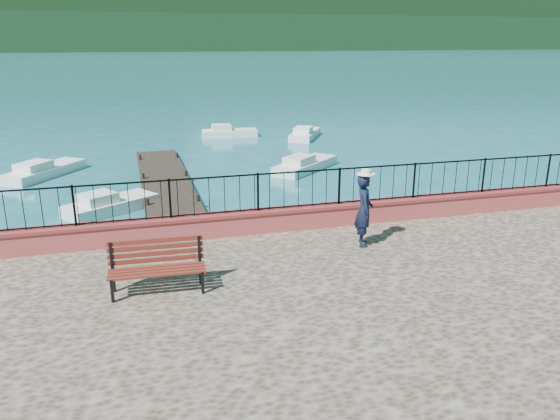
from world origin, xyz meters
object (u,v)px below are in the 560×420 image
boat_0 (110,201)px  person (364,210)px  boat_4 (230,130)px  park_bench (158,277)px  boat_5 (305,132)px  boat_2 (306,162)px  boat_3 (44,167)px

boat_0 → person: bearing=-87.2°
person → boat_4: 23.08m
park_bench → boat_5: size_ratio=0.49×
boat_2 → boat_4: same height
person → boat_0: size_ratio=0.53×
boat_3 → boat_5: bearing=-32.0°
boat_4 → boat_5: (4.48, -1.83, 0.00)m
person → boat_3: bearing=48.4°
boat_2 → boat_4: (-1.74, 10.25, 0.00)m
park_bench → boat_4: (5.95, 24.30, -1.11)m
person → boat_4: bearing=14.4°
boat_0 → boat_2: (8.84, 4.31, 0.00)m
park_bench → boat_2: size_ratio=0.47×
person → boat_2: person is taller
boat_4 → boat_5: 4.84m
person → boat_5: (5.49, 21.17, -1.68)m
boat_0 → park_bench: bearing=-116.3°
boat_0 → boat_5: bearing=14.8°
boat_5 → boat_3: bearing=143.3°
park_bench → boat_5: bearing=67.8°
boat_0 → boat_5: 17.21m
park_bench → person: person is taller
boat_0 → boat_2: same height
person → park_bench: bearing=121.7°
person → boat_4: size_ratio=0.51×
boat_2 → boat_3: size_ratio=0.96×
park_bench → boat_4: 25.04m
boat_0 → boat_4: (7.09, 14.56, 0.00)m
boat_2 → boat_0: bearing=164.5°
boat_5 → boat_2: bearing=-168.3°
boat_0 → boat_2: size_ratio=0.81×
park_bench → person: bearing=17.5°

